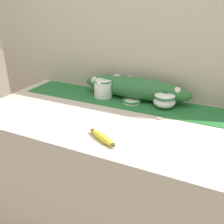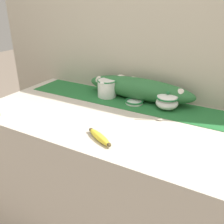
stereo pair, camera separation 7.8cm
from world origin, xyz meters
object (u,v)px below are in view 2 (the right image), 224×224
cream_pitcher (107,88)px  small_dish (134,102)px  sugar_bowl (167,101)px  spoon (158,119)px  napkin_stack (4,106)px  banana (100,137)px

cream_pitcher → small_dish: bearing=-5.9°
sugar_bowl → spoon: sugar_bowl is taller
small_dish → cream_pitcher: bearing=174.1°
napkin_stack → cream_pitcher: bearing=46.4°
cream_pitcher → spoon: bearing=-21.9°
banana → sugar_bowl: bearing=72.2°
sugar_bowl → napkin_stack: bearing=-151.5°
cream_pitcher → small_dish: (0.20, -0.02, -0.05)m
banana → spoon: (0.16, 0.32, -0.01)m
cream_pitcher → napkin_stack: cream_pitcher is taller
sugar_bowl → napkin_stack: sugar_bowl is taller
banana → napkin_stack: bearing=177.1°
sugar_bowl → banana: (-0.15, -0.48, -0.03)m
cream_pitcher → small_dish: 0.21m
banana → spoon: bearing=63.5°
banana → spoon: banana is taller
sugar_bowl → banana: 0.50m
sugar_bowl → napkin_stack: 0.93m
cream_pitcher → banana: bearing=-63.4°
cream_pitcher → spoon: cream_pitcher is taller
cream_pitcher → banana: 0.54m
small_dish → banana: bearing=-85.0°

